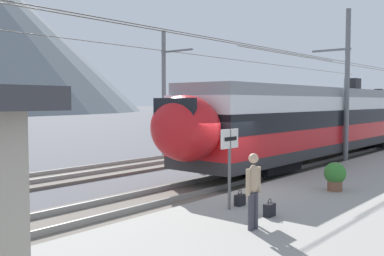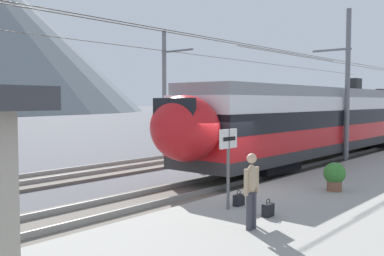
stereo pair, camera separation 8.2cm
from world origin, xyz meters
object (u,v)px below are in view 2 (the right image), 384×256
at_px(handbag_beside_passenger, 268,210).
at_px(platform_sign, 228,151).
at_px(train_near_platform, 325,119).
at_px(potted_plant_platform_edge, 334,175).
at_px(catenary_mast_far_side, 166,90).
at_px(catenary_mast_mid, 345,85).
at_px(train_far_track, 362,111).
at_px(passenger_walking, 251,187).
at_px(handbag_near_sign, 239,200).

bearing_deg(handbag_beside_passenger, platform_sign, 92.68).
relative_size(train_near_platform, potted_plant_platform_edge, 26.48).
height_order(train_near_platform, catenary_mast_far_side, catenary_mast_far_side).
distance_m(platform_sign, potted_plant_platform_edge, 4.40).
xyz_separation_m(train_near_platform, platform_sign, (-13.00, -3.11, -0.32)).
bearing_deg(train_near_platform, handbag_beside_passenger, -161.70).
distance_m(train_near_platform, catenary_mast_mid, 2.63).
distance_m(train_near_platform, potted_plant_platform_edge, 9.95).
relative_size(platform_sign, potted_plant_platform_edge, 2.32).
bearing_deg(catenary_mast_far_side, train_far_track, -3.99).
distance_m(catenary_mast_mid, catenary_mast_far_side, 9.77).
bearing_deg(catenary_mast_far_side, passenger_walking, -129.35).
distance_m(catenary_mast_far_side, handbag_near_sign, 14.29).
height_order(catenary_mast_mid, catenary_mast_far_side, catenary_mast_mid).
bearing_deg(platform_sign, potted_plant_platform_edge, -15.62).
bearing_deg(catenary_mast_mid, platform_sign, -172.32).
distance_m(catenary_mast_far_side, passenger_walking, 16.26).
height_order(catenary_mast_far_side, passenger_walking, catenary_mast_far_side).
relative_size(passenger_walking, potted_plant_platform_edge, 1.86).
bearing_deg(train_near_platform, catenary_mast_mid, -129.04).
height_order(platform_sign, handbag_beside_passenger, platform_sign).
bearing_deg(platform_sign, handbag_beside_passenger, -87.32).
height_order(train_near_platform, catenary_mast_mid, catenary_mast_mid).
height_order(train_far_track, handbag_near_sign, train_far_track).
relative_size(train_far_track, handbag_beside_passenger, 74.46).
bearing_deg(catenary_mast_mid, catenary_mast_far_side, 106.16).
bearing_deg(potted_plant_platform_edge, train_near_platform, 25.63).
height_order(platform_sign, potted_plant_platform_edge, platform_sign).
xyz_separation_m(platform_sign, passenger_walking, (-1.13, -1.45, -0.60)).
bearing_deg(potted_plant_platform_edge, passenger_walking, -176.76).
relative_size(train_near_platform, train_far_track, 0.72).
bearing_deg(catenary_mast_mid, handbag_beside_passenger, -166.75).
bearing_deg(handbag_near_sign, platform_sign, -178.39).
xyz_separation_m(train_far_track, potted_plant_platform_edge, (-31.55, -10.26, -1.36)).
xyz_separation_m(platform_sign, potted_plant_platform_edge, (4.12, -1.15, -1.03)).
bearing_deg(catenary_mast_mid, passenger_walking, -166.75).
bearing_deg(handbag_near_sign, train_near_platform, 13.93).
height_order(train_near_platform, train_far_track, same).
height_order(train_near_platform, passenger_walking, train_near_platform).
relative_size(train_near_platform, handbag_near_sign, 55.56).
distance_m(train_far_track, catenary_mast_far_side, 26.73).
xyz_separation_m(train_far_track, catenary_mast_mid, (-23.90, -7.52, 1.74)).
height_order(catenary_mast_mid, passenger_walking, catenary_mast_mid).
height_order(passenger_walking, handbag_near_sign, passenger_walking).
relative_size(passenger_walking, handbag_near_sign, 3.91).
height_order(train_far_track, passenger_walking, train_far_track).
distance_m(catenary_mast_mid, handbag_beside_passenger, 12.52).
bearing_deg(passenger_walking, train_near_platform, 17.88).
relative_size(catenary_mast_far_side, potted_plant_platform_edge, 52.77).
bearing_deg(catenary_mast_mid, potted_plant_platform_edge, -160.30).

